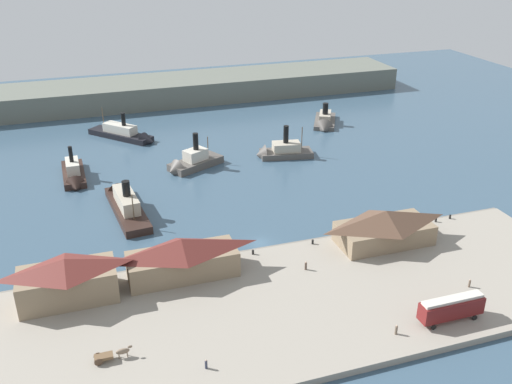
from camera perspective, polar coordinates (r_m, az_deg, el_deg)
name	(u,v)px	position (r m, az deg, el deg)	size (l,w,h in m)	color
ground_plane	(260,243)	(116.46, 0.38, -5.16)	(320.00, 320.00, 0.00)	#385166
quay_promenade	(301,302)	(98.93, 4.54, -10.95)	(110.00, 36.00, 1.20)	gray
seawall_edge	(266,250)	(113.28, 0.97, -5.81)	(110.00, 0.80, 1.00)	slate
ferry_shed_central_terminal	(67,279)	(101.20, -18.43, -8.28)	(16.32, 8.35, 7.88)	#847056
ferry_shed_west_terminal	(182,257)	(103.13, -7.41, -6.50)	(19.99, 7.77, 7.52)	#847056
ferry_shed_east_terminal	(385,227)	(115.48, 12.80, -3.40)	(19.02, 9.25, 7.09)	#847056
street_tram	(451,307)	(97.35, 19.02, -10.88)	(10.94, 2.68, 4.30)	maroon
horse_cart	(111,355)	(88.60, -14.33, -15.53)	(5.60, 1.51, 1.87)	brown
pedestrian_standing_center	(306,266)	(105.86, 5.02, -7.40)	(0.42, 0.42, 1.71)	#4C3D33
pedestrian_walking_east	(469,283)	(107.58, 20.63, -8.59)	(0.39, 0.39, 1.57)	#6B5B4C
pedestrian_at_waters_edge	(206,364)	(85.14, -5.03, -16.85)	(0.39, 0.39, 1.57)	#33384C
pedestrian_walking_west	(396,330)	(93.14, 13.89, -13.29)	(0.43, 0.43, 1.72)	#6B5B4C
mooring_post_center_west	(450,217)	(130.11, 18.89, -2.36)	(0.44, 0.44, 0.90)	black
mooring_post_east	(253,252)	(110.24, -0.30, -6.06)	(0.44, 0.44, 0.90)	black
mooring_post_center_east	(313,242)	(114.18, 5.71, -5.01)	(0.44, 0.44, 0.90)	black
mooring_post_west	(436,220)	(127.78, 17.61, -2.69)	(0.44, 0.44, 0.90)	black
ferry_outer_harbor	(280,151)	(159.54, 2.41, 4.09)	(16.56, 8.81, 11.01)	#514C47
ferry_near_quay	(191,163)	(152.22, -6.59, 2.93)	(17.02, 12.49, 11.23)	#514C47
ferry_approaching_west	(127,134)	(177.34, -12.85, 5.65)	(19.58, 21.06, 10.10)	black
ferry_mid_harbor	(325,122)	(186.46, 6.90, 6.97)	(13.50, 18.55, 9.46)	#514C47
ferry_moored_west	(74,175)	(151.47, -17.81, 1.63)	(5.72, 18.39, 10.15)	black
ferry_departing_north	(125,202)	(133.00, -13.05, -0.96)	(8.00, 26.18, 10.11)	black
far_headland	(164,90)	(214.85, -9.20, 10.04)	(180.00, 24.00, 8.00)	#60665B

